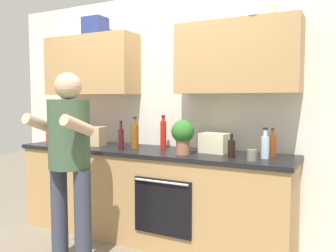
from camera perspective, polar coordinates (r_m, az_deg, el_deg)
ground_plane at (r=3.71m, az=-3.26°, el=-17.73°), size 12.00×12.00×0.00m
back_wall_unit at (r=3.67m, az=-1.11°, el=5.90°), size 4.00×0.39×2.50m
counter at (r=3.56m, az=-3.28°, el=-11.00°), size 2.84×0.67×0.90m
person_standing at (r=3.00m, az=-15.86°, el=-4.28°), size 0.49×0.45×1.62m
bottle_water at (r=3.04m, az=15.58°, el=-3.14°), size 0.07×0.07×0.26m
bottle_soda at (r=3.84m, az=-15.42°, el=-1.43°), size 0.05×0.05×0.27m
bottle_wine at (r=3.46m, az=-7.67°, el=-1.99°), size 0.06×0.06×0.29m
bottle_vinegar at (r=3.19m, az=16.69°, el=-3.02°), size 0.07×0.07×0.25m
bottle_juice at (r=4.31m, az=-14.97°, el=-0.43°), size 0.06×0.06×0.34m
bottle_soy at (r=3.03m, az=10.32°, el=-3.59°), size 0.06×0.06×0.21m
bottle_syrup at (r=3.56m, az=-5.44°, el=-1.54°), size 0.08×0.08×0.32m
bottle_hotsauce at (r=3.55m, az=-0.77°, el=-1.25°), size 0.06×0.06×0.33m
cup_stoneware at (r=2.91m, az=13.53°, el=-4.66°), size 0.08×0.08×0.09m
cup_coffee at (r=4.27m, az=-16.27°, el=-1.91°), size 0.08×0.08×0.08m
potted_herb at (r=3.14m, az=2.44°, el=-1.33°), size 0.21×0.21×0.31m
grocery_bag_crisps at (r=4.05m, az=-16.99°, el=-1.68°), size 0.27×0.24×0.16m
grocery_bag_bread at (r=3.82m, az=-11.67°, el=-1.66°), size 0.20×0.21×0.20m
grocery_bag_rice at (r=3.28m, az=7.60°, el=-2.77°), size 0.27×0.21×0.18m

